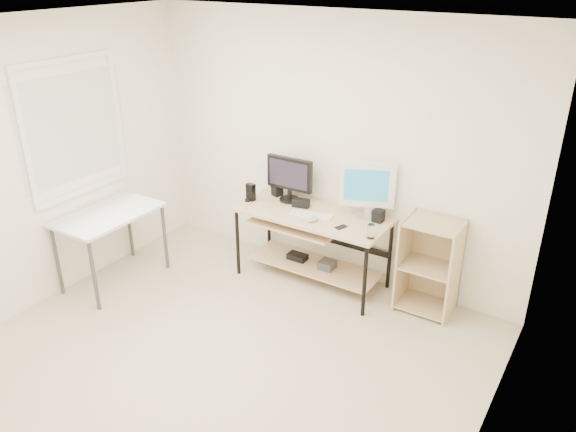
% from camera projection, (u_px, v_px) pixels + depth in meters
% --- Properties ---
extents(room, '(4.01, 4.01, 2.62)m').
position_uv_depth(room, '(185.00, 216.00, 4.01)').
color(room, beige).
rests_on(room, ground).
extents(desk, '(1.50, 0.65, 0.75)m').
position_uv_depth(desk, '(310.00, 232.00, 5.53)').
color(desk, '#DAB78A').
rests_on(desk, ground).
extents(side_table, '(0.60, 1.00, 0.75)m').
position_uv_depth(side_table, '(109.00, 221.00, 5.46)').
color(side_table, white).
rests_on(side_table, ground).
extents(shelf_unit, '(0.50, 0.40, 0.90)m').
position_uv_depth(shelf_unit, '(430.00, 264.00, 5.12)').
color(shelf_unit, tan).
rests_on(shelf_unit, ground).
extents(black_monitor, '(0.50, 0.21, 0.46)m').
position_uv_depth(black_monitor, '(290.00, 176.00, 5.60)').
color(black_monitor, black).
rests_on(black_monitor, desk).
extents(white_imac, '(0.49, 0.25, 0.55)m').
position_uv_depth(white_imac, '(367.00, 186.00, 5.20)').
color(white_imac, silver).
rests_on(white_imac, desk).
extents(keyboard, '(0.43, 0.20, 0.01)m').
position_uv_depth(keyboard, '(311.00, 215.00, 5.38)').
color(keyboard, white).
rests_on(keyboard, desk).
extents(mouse, '(0.11, 0.14, 0.04)m').
position_uv_depth(mouse, '(313.00, 219.00, 5.25)').
color(mouse, '#AFAFB4').
rests_on(mouse, desk).
extents(center_speaker, '(0.18, 0.11, 0.08)m').
position_uv_depth(center_speaker, '(301.00, 203.00, 5.55)').
color(center_speaker, black).
rests_on(center_speaker, desk).
extents(speaker_left, '(0.14, 0.14, 0.21)m').
position_uv_depth(speaker_left, '(277.00, 185.00, 5.79)').
color(speaker_left, black).
rests_on(speaker_left, desk).
extents(speaker_right, '(0.10, 0.10, 0.12)m').
position_uv_depth(speaker_right, '(378.00, 216.00, 5.23)').
color(speaker_right, black).
rests_on(speaker_right, desk).
extents(audio_controller, '(0.10, 0.07, 0.18)m').
position_uv_depth(audio_controller, '(251.00, 192.00, 5.68)').
color(audio_controller, black).
rests_on(audio_controller, desk).
extents(volume_puck, '(0.07, 0.07, 0.02)m').
position_uv_depth(volume_puck, '(248.00, 200.00, 5.69)').
color(volume_puck, black).
rests_on(volume_puck, desk).
extents(smartphone, '(0.09, 0.12, 0.01)m').
position_uv_depth(smartphone, '(341.00, 227.00, 5.14)').
color(smartphone, black).
rests_on(smartphone, desk).
extents(coaster, '(0.10, 0.10, 0.01)m').
position_uv_depth(coaster, '(370.00, 238.00, 4.94)').
color(coaster, olive).
rests_on(coaster, desk).
extents(drinking_glass, '(0.08, 0.08, 0.13)m').
position_uv_depth(drinking_glass, '(371.00, 231.00, 4.91)').
color(drinking_glass, white).
rests_on(drinking_glass, coaster).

